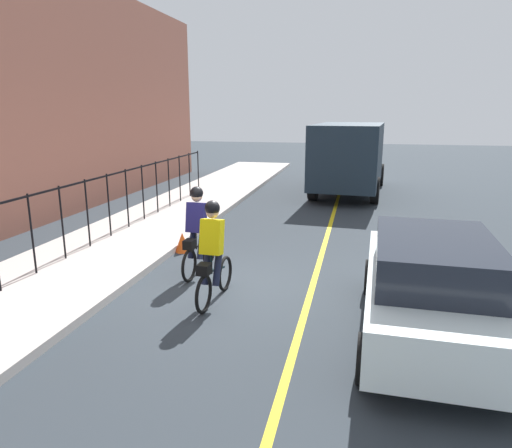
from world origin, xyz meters
name	(u,v)px	position (x,y,z in m)	size (l,w,h in m)	color
ground_plane	(227,287)	(0.00, 0.00, 0.00)	(80.00, 80.00, 0.00)	#2C333A
lane_line_centre	(310,294)	(0.00, -1.60, 0.00)	(36.00, 0.12, 0.01)	yellow
sidewalk	(68,271)	(0.00, 3.40, 0.07)	(40.00, 3.20, 0.15)	#B6ADA7
iron_fence	(74,206)	(1.00, 3.80, 1.22)	(16.48, 0.04, 1.60)	black
cyclist_lead	(197,231)	(0.59, 0.77, 0.91)	(1.71, 0.38, 1.83)	black
cyclist_follow	(213,253)	(-0.74, 0.02, 0.91)	(1.71, 0.38, 1.83)	black
patrol_sedan	(431,286)	(-1.30, -3.47, 0.82)	(4.46, 2.04, 1.58)	white
box_truck_background	(350,155)	(11.00, -1.95, 1.55)	(6.86, 2.92, 2.78)	#1B2936
traffic_cone_near	(182,242)	(1.99, 1.67, 0.24)	(0.36, 0.36, 0.47)	#ED5215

